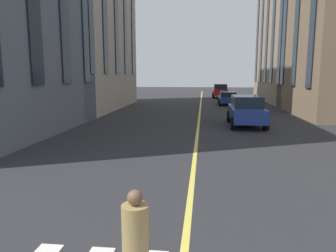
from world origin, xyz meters
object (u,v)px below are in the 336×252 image
at_px(car_blue_oncoming, 228,98).
at_px(pedestrian_near, 136,247).
at_px(car_red_near, 220,91).
at_px(car_blue_parked_a, 246,110).

distance_m(car_blue_oncoming, pedestrian_near, 30.64).
relative_size(car_blue_oncoming, car_red_near, 0.94).
relative_size(car_red_near, pedestrian_near, 2.83).
xyz_separation_m(car_blue_parked_a, pedestrian_near, (-16.31, 3.59, -0.14)).
bearing_deg(car_red_near, car_blue_oncoming, -178.34).
height_order(car_blue_parked_a, pedestrian_near, car_blue_parked_a).
distance_m(car_red_near, car_blue_parked_a, 24.39).
xyz_separation_m(car_blue_oncoming, pedestrian_near, (-30.44, 3.46, 0.12)).
relative_size(car_blue_oncoming, pedestrian_near, 2.65).
bearing_deg(pedestrian_near, car_blue_oncoming, -6.49).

